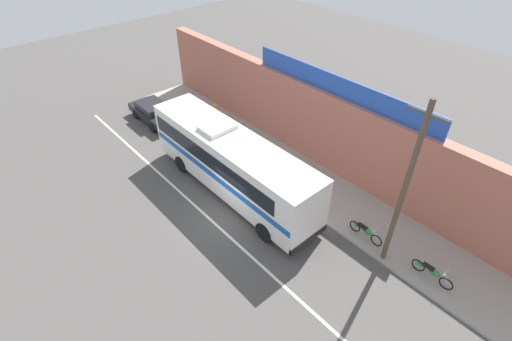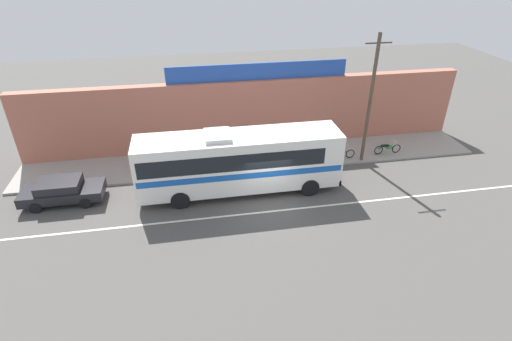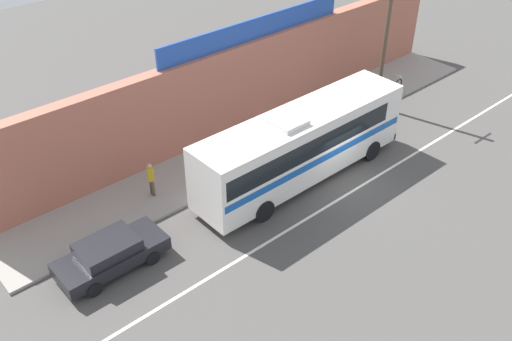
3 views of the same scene
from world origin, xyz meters
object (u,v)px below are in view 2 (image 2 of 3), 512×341
motorcycle_purple (341,153)px  pedestrian_by_curb (134,155)px  parked_car (62,190)px  utility_pole (370,99)px  motorcycle_orange (387,148)px  intercity_bus (238,160)px

motorcycle_purple → pedestrian_by_curb: 13.37m
parked_car → utility_pole: utility_pole is taller
utility_pole → motorcycle_orange: utility_pole is taller
parked_car → pedestrian_by_curb: (3.72, 2.82, 0.41)m
intercity_bus → utility_pole: size_ratio=1.40×
parked_car → motorcycle_orange: bearing=5.7°
parked_car → motorcycle_orange: (20.39, 2.03, -0.17)m
utility_pole → pedestrian_by_curb: 15.05m
motorcycle_purple → pedestrian_by_curb: (-13.32, 0.94, 0.58)m
utility_pole → pedestrian_by_curb: size_ratio=4.74×
intercity_bus → utility_pole: utility_pole is taller
parked_car → motorcycle_purple: parked_car is taller
motorcycle_purple → motorcycle_orange: size_ratio=0.97×
intercity_bus → motorcycle_purple: (7.23, 2.48, -1.50)m
utility_pole → pedestrian_by_curb: utility_pole is taller
pedestrian_by_curb → motorcycle_purple: bearing=-4.0°
intercity_bus → utility_pole: bearing=13.9°
intercity_bus → pedestrian_by_curb: size_ratio=6.66×
intercity_bus → motorcycle_orange: bearing=14.0°
utility_pole → motorcycle_orange: size_ratio=4.28×
intercity_bus → motorcycle_orange: 11.01m
motorcycle_orange → intercity_bus: bearing=-166.0°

